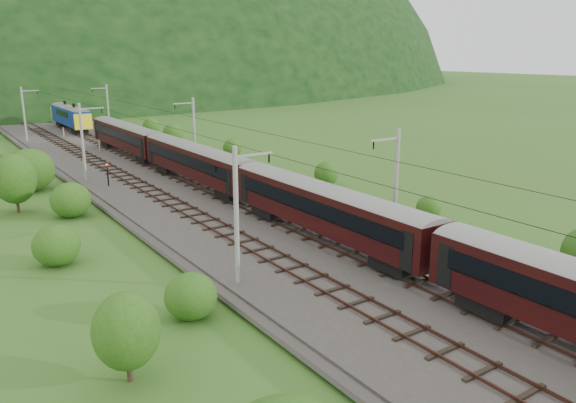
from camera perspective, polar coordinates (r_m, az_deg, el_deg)
ground at (r=36.24m, az=3.54°, el=-6.49°), size 600.00×600.00×0.00m
railbed at (r=44.06m, az=-4.43°, el=-2.36°), size 14.00×220.00×0.30m
track_left at (r=42.91m, az=-7.22°, el=-2.61°), size 2.40×220.00×0.27m
track_right at (r=45.18m, az=-1.80°, el=-1.59°), size 2.40×220.00×0.27m
catenary_left at (r=61.01m, az=-20.08°, el=5.83°), size 2.54×192.28×8.00m
catenary_right at (r=65.05m, az=-9.56°, el=7.05°), size 2.54×192.28×8.00m
overhead_wires at (r=42.51m, az=-4.62°, el=6.61°), size 4.83×198.00×0.03m
train at (r=46.97m, az=-3.82°, el=2.67°), size 2.72×129.65×4.72m
hazard_post_near at (r=95.64m, az=-21.84°, el=6.56°), size 0.15×0.15×1.41m
hazard_post_far at (r=80.13m, az=-18.61°, el=5.42°), size 0.15×0.15×1.42m
signal at (r=58.51m, az=-17.86°, el=2.80°), size 0.25×0.25×2.27m
vegetation_left at (r=43.73m, az=-23.03°, el=-1.05°), size 12.51×144.17×5.42m
vegetation_right at (r=50.04m, az=8.28°, el=1.04°), size 5.28×105.19×3.18m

